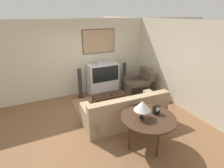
% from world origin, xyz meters
% --- Properties ---
extents(ground_plane, '(12.00, 12.00, 0.00)m').
position_xyz_m(ground_plane, '(0.00, 0.00, 0.00)').
color(ground_plane, brown).
extents(wall_back, '(12.00, 0.10, 2.70)m').
position_xyz_m(wall_back, '(0.02, 2.13, 1.36)').
color(wall_back, beige).
rests_on(wall_back, ground_plane).
extents(wall_right, '(0.06, 12.00, 2.70)m').
position_xyz_m(wall_right, '(2.63, 0.00, 1.35)').
color(wall_right, beige).
rests_on(wall_right, ground_plane).
extents(area_rug, '(2.25, 1.81, 0.01)m').
position_xyz_m(area_rug, '(0.60, 0.74, 0.01)').
color(area_rug, '#99704C').
rests_on(area_rug, ground_plane).
extents(tv, '(1.12, 0.52, 1.24)m').
position_xyz_m(tv, '(0.77, 1.75, 0.59)').
color(tv, silver).
rests_on(tv, ground_plane).
extents(couch, '(2.31, 0.99, 0.89)m').
position_xyz_m(couch, '(0.55, -0.32, 0.32)').
color(couch, '#9E8466').
rests_on(couch, ground_plane).
extents(armchair, '(1.02, 1.03, 0.93)m').
position_xyz_m(armchair, '(1.97, 1.13, 0.30)').
color(armchair, brown).
rests_on(armchair, ground_plane).
extents(coffee_table, '(1.08, 0.49, 0.38)m').
position_xyz_m(coffee_table, '(0.55, 0.77, 0.34)').
color(coffee_table, '#3D2619').
rests_on(coffee_table, ground_plane).
extents(console_table, '(1.20, 1.20, 0.77)m').
position_xyz_m(console_table, '(0.53, -1.35, 0.71)').
color(console_table, '#3D2619').
rests_on(console_table, ground_plane).
extents(table_lamp, '(0.36, 0.36, 0.40)m').
position_xyz_m(table_lamp, '(0.38, -1.32, 1.06)').
color(table_lamp, black).
rests_on(table_lamp, console_table).
extents(mantel_clock, '(0.14, 0.10, 0.20)m').
position_xyz_m(mantel_clock, '(0.76, -1.32, 0.87)').
color(mantel_clock, black).
rests_on(mantel_clock, console_table).
extents(remote, '(0.06, 0.16, 0.02)m').
position_xyz_m(remote, '(0.61, 0.73, 0.39)').
color(remote, black).
rests_on(remote, coffee_table).
extents(speaker_tower_left, '(0.24, 0.24, 1.09)m').
position_xyz_m(speaker_tower_left, '(-0.12, 1.73, 0.52)').
color(speaker_tower_left, black).
rests_on(speaker_tower_left, ground_plane).
extents(speaker_tower_right, '(0.24, 0.24, 1.09)m').
position_xyz_m(speaker_tower_right, '(1.66, 1.73, 0.52)').
color(speaker_tower_right, black).
rests_on(speaker_tower_right, ground_plane).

